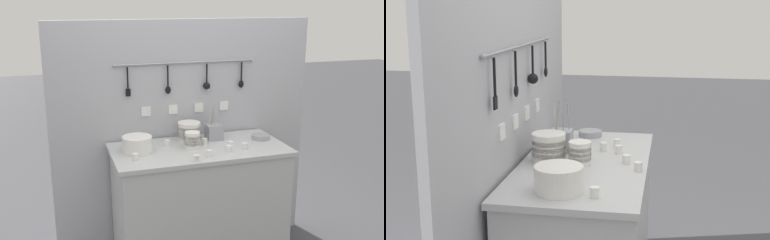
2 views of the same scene
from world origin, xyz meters
The scene contains 14 objects.
back_wall centered at (0.00, 0.35, 0.92)m, with size 2.06×0.09×1.84m.
bowl_stack_tall_left centered at (-0.05, 0.02, 1.01)m, with size 0.11×0.11×0.11m.
bowl_stack_short_front centered at (-0.02, 0.18, 1.02)m, with size 0.17×0.17×0.14m.
plate_stack centered at (-0.44, 0.04, 1.01)m, with size 0.21×0.21×0.11m.
steel_mixing_bowl centered at (0.51, 0.05, 0.97)m, with size 0.14×0.14×0.03m.
cutlery_caddy centered at (0.17, 0.16, 1.01)m, with size 0.11×0.11×0.27m.
cup_mid_row centered at (0.00, -0.21, 0.98)m, with size 0.04×0.04×0.05m.
cup_back_right centered at (-0.11, -0.27, 0.98)m, with size 0.04×0.04×0.05m.
cup_front_left centered at (0.21, -0.07, 0.98)m, with size 0.04×0.04×0.05m.
cup_centre centered at (-0.21, 0.11, 0.98)m, with size 0.04×0.04×0.05m.
cup_edge_far centered at (0.30, -0.13, 0.98)m, with size 0.04×0.04×0.05m.
cup_front_right centered at (-0.49, -0.12, 0.98)m, with size 0.04×0.04×0.05m.
cup_by_caddy centered at (0.17, -0.15, 0.98)m, with size 0.04×0.04×0.05m.
cup_back_left centered at (0.06, 0.05, 0.98)m, with size 0.04×0.04×0.05m.
Camera 2 is at (-2.52, -0.41, 1.73)m, focal length 50.00 mm.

